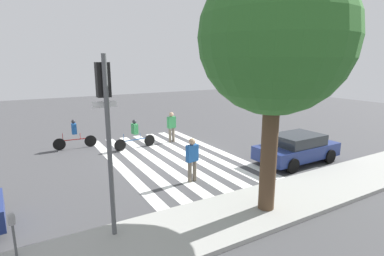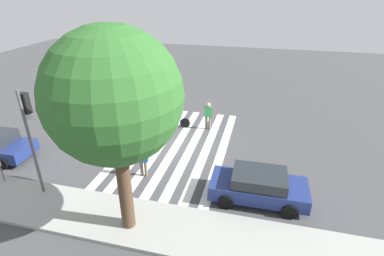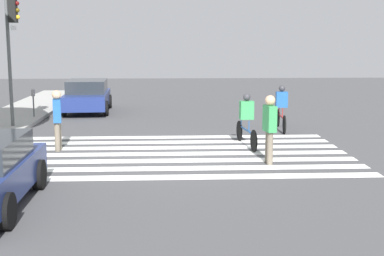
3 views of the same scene
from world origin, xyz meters
name	(u,v)px [view 3 (image 3 of 3)]	position (x,y,z in m)	size (l,w,h in m)	color
ground_plane	(169,154)	(0.00, 0.00, 0.00)	(60.00, 60.00, 0.00)	#444447
crosswalk_stripes	(169,154)	(0.00, 0.00, 0.00)	(5.67, 10.00, 0.01)	white
traffic_light	(12,34)	(4.39, 5.42, 3.35)	(0.60, 0.50, 4.78)	#515456
parking_meter	(33,97)	(6.64, 5.34, 0.94)	(0.15, 0.15, 1.25)	#515456
pedestrian_adult_blue_shirt	(270,125)	(-1.31, -2.56, 1.00)	(0.52, 0.29, 1.77)	#6B6051
pedestrian_child_with_backpack	(57,117)	(0.64, 3.20, 0.98)	(0.51, 0.30, 1.74)	#6B6051
cyclist_far_lane	(246,118)	(1.01, -2.32, 0.86)	(2.37, 0.42, 1.59)	black
cyclist_near_curb	(282,106)	(3.82, -3.98, 0.86)	(2.22, 0.42, 1.59)	black
car_parked_far_curb	(87,96)	(8.99, 3.55, 0.73)	(4.30, 2.11, 1.42)	navy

